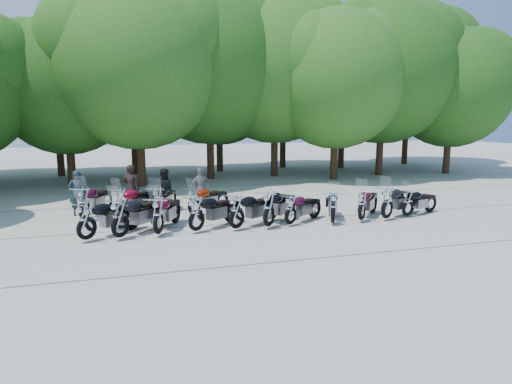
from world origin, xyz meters
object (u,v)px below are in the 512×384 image
object	(u,v)px
motorcycle_1	(120,217)
motorcycle_12	(121,202)
motorcycle_7	(333,206)
rider_1	(164,190)
motorcycle_8	(362,204)
motorcycle_11	(84,202)
motorcycle_2	(158,214)
motorcycle_4	(237,210)
rider_3	(131,188)
motorcycle_14	(194,200)
motorcycle_5	(269,207)
motorcycle_13	(158,200)
rider_0	(77,193)
motorcycle_3	(196,212)
motorcycle_10	(408,202)
motorcycle_6	(291,209)
motorcycle_0	(86,220)
rider_2	(201,188)
motorcycle_9	(387,202)

from	to	relation	value
motorcycle_1	motorcycle_12	xyz separation A→B (m)	(0.01, 2.67, -0.05)
motorcycle_7	rider_1	size ratio (longest dim) A/B	1.33
motorcycle_8	motorcycle_11	distance (m)	10.01
motorcycle_2	motorcycle_4	bearing A→B (deg)	-156.41
motorcycle_4	rider_3	xyz separation A→B (m)	(-3.29, 4.19, 0.26)
motorcycle_12	motorcycle_14	size ratio (longest dim) A/B	1.08
motorcycle_5	rider_3	world-z (taller)	rider_3
motorcycle_1	motorcycle_13	size ratio (longest dim) A/B	1.11
rider_0	motorcycle_7	bearing A→B (deg)	150.84
motorcycle_1	motorcycle_13	distance (m)	3.11
motorcycle_3	motorcycle_8	xyz separation A→B (m)	(5.95, -0.15, -0.01)
motorcycle_1	rider_3	distance (m)	4.31
motorcycle_8	motorcycle_10	size ratio (longest dim) A/B	1.14
rider_0	rider_1	world-z (taller)	rider_0
motorcycle_6	motorcycle_0	bearing A→B (deg)	56.91
motorcycle_5	motorcycle_13	world-z (taller)	motorcycle_5
motorcycle_10	motorcycle_12	world-z (taller)	motorcycle_12
rider_2	motorcycle_7	bearing A→B (deg)	124.24
motorcycle_14	rider_1	size ratio (longest dim) A/B	1.27
motorcycle_0	motorcycle_12	world-z (taller)	motorcycle_0
motorcycle_6	motorcycle_14	distance (m)	3.87
motorcycle_11	motorcycle_12	size ratio (longest dim) A/B	1.05
motorcycle_7	rider_3	bearing A→B (deg)	-8.14
motorcycle_4	motorcycle_5	size ratio (longest dim) A/B	0.94
motorcycle_8	rider_3	size ratio (longest dim) A/B	1.26
motorcycle_2	motorcycle_7	world-z (taller)	motorcycle_2
motorcycle_3	rider_1	distance (m)	3.79
motorcycle_12	rider_3	size ratio (longest dim) A/B	1.27
motorcycle_5	motorcycle_12	world-z (taller)	motorcycle_5
motorcycle_0	motorcycle_9	size ratio (longest dim) A/B	1.00
motorcycle_7	motorcycle_11	xyz separation A→B (m)	(-8.40, 2.96, 0.06)
motorcycle_4	rider_3	world-z (taller)	rider_3
motorcycle_6	motorcycle_9	distance (m)	3.69
motorcycle_8	motorcycle_14	size ratio (longest dim) A/B	1.07
motorcycle_7	motorcycle_8	bearing A→B (deg)	-150.89
motorcycle_8	rider_1	world-z (taller)	rider_1
motorcycle_2	motorcycle_11	xyz separation A→B (m)	(-2.41, 2.80, 0.00)
motorcycle_2	motorcycle_14	world-z (taller)	motorcycle_2
motorcycle_4	motorcycle_8	world-z (taller)	motorcycle_4
motorcycle_6	motorcycle_4	bearing A→B (deg)	57.90
motorcycle_14	motorcycle_3	bearing A→B (deg)	136.11
motorcycle_8	motorcycle_4	bearing A→B (deg)	42.61
motorcycle_1	rider_2	bearing A→B (deg)	-84.07
motorcycle_2	motorcycle_10	world-z (taller)	motorcycle_2
motorcycle_10	motorcycle_14	size ratio (longest dim) A/B	0.94
motorcycle_3	motorcycle_9	xyz separation A→B (m)	(6.97, -0.16, 0.01)
rider_0	motorcycle_5	bearing A→B (deg)	144.13
motorcycle_7	motorcycle_10	xyz separation A→B (m)	(3.21, 0.28, -0.06)
motorcycle_2	motorcycle_13	world-z (taller)	motorcycle_2
motorcycle_12	rider_3	distance (m)	1.68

